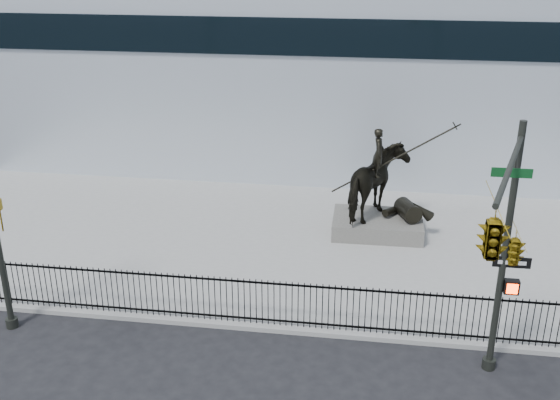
# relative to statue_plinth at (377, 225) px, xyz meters

# --- Properties ---
(ground) EXTENTS (120.00, 120.00, 0.00)m
(ground) POSITION_rel_statue_plinth_xyz_m (-3.88, -8.36, -0.47)
(ground) COLOR black
(ground) RESTS_ON ground
(plaza) EXTENTS (30.00, 12.00, 0.15)m
(plaza) POSITION_rel_statue_plinth_xyz_m (-3.88, -1.36, -0.40)
(plaza) COLOR gray
(plaza) RESTS_ON ground
(building) EXTENTS (44.00, 14.00, 9.00)m
(building) POSITION_rel_statue_plinth_xyz_m (-3.88, 11.64, 4.03)
(building) COLOR #B2B9C2
(building) RESTS_ON ground
(picket_fence) EXTENTS (22.10, 0.10, 1.50)m
(picket_fence) POSITION_rel_statue_plinth_xyz_m (-3.88, -7.11, 0.43)
(picket_fence) COLOR black
(picket_fence) RESTS_ON plaza
(statue_plinth) EXTENTS (3.49, 2.42, 0.65)m
(statue_plinth) POSITION_rel_statue_plinth_xyz_m (0.00, 0.00, 0.00)
(statue_plinth) COLOR #4F4D48
(statue_plinth) RESTS_ON plaza
(equestrian_statue) EXTENTS (4.44, 2.77, 3.76)m
(equestrian_statue) POSITION_rel_statue_plinth_xyz_m (0.07, 0.00, 1.69)
(equestrian_statue) COLOR black
(equestrian_statue) RESTS_ON statue_plinth
(traffic_signal_right) EXTENTS (2.17, 6.86, 7.00)m
(traffic_signal_right) POSITION_rel_statue_plinth_xyz_m (2.59, -10.37, 4.38)
(traffic_signal_right) COLOR #242621
(traffic_signal_right) RESTS_ON ground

